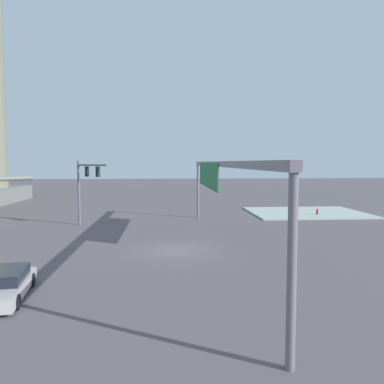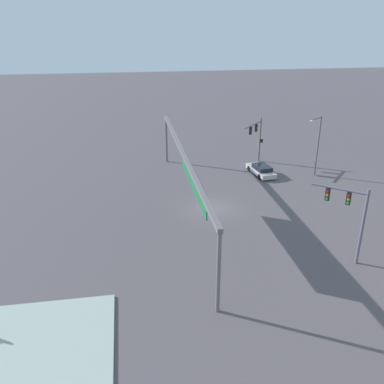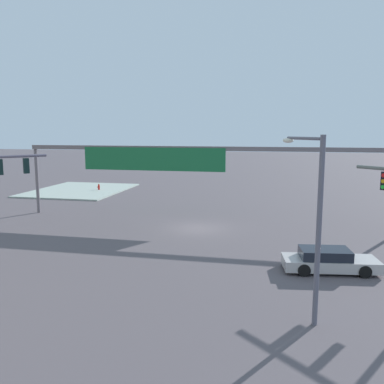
# 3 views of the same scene
# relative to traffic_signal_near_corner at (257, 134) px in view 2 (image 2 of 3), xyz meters

# --- Properties ---
(ground_plane) EXTENTS (229.15, 229.15, 0.00)m
(ground_plane) POSITION_rel_traffic_signal_near_corner_xyz_m (12.66, -8.33, -3.89)
(ground_plane) COLOR #554D53
(traffic_signal_near_corner) EXTENTS (3.60, 3.54, 5.84)m
(traffic_signal_near_corner) POSITION_rel_traffic_signal_near_corner_xyz_m (0.00, 0.00, 0.00)
(traffic_signal_near_corner) COLOR slate
(traffic_signal_near_corner) RESTS_ON ground
(traffic_signal_opposite_side) EXTENTS (2.82, 3.27, 6.17)m
(traffic_signal_opposite_side) POSITION_rel_traffic_signal_near_corner_xyz_m (23.45, -0.22, 0.28)
(traffic_signal_opposite_side) COLOR slate
(traffic_signal_opposite_side) RESTS_ON ground
(streetlamp_curved_arm) EXTENTS (1.57, 2.10, 7.18)m
(streetlamp_curved_arm) POSITION_rel_traffic_signal_near_corner_xyz_m (5.48, 5.49, 0.33)
(streetlamp_curved_arm) COLOR #5B5A69
(streetlamp_curved_arm) RESTS_ON ground
(overhead_sign_gantry) EXTENTS (30.81, 0.43, 6.07)m
(overhead_sign_gantry) POSITION_rel_traffic_signal_near_corner_xyz_m (13.87, -11.23, 1.33)
(overhead_sign_gantry) COLOR slate
(overhead_sign_gantry) RESTS_ON ground
(sedan_car_approaching) EXTENTS (5.04, 2.46, 1.21)m
(sedan_car_approaching) POSITION_rel_traffic_signal_near_corner_xyz_m (4.11, -0.58, -3.32)
(sedan_car_approaching) COLOR #B8B2B0
(sedan_car_approaching) RESTS_ON ground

